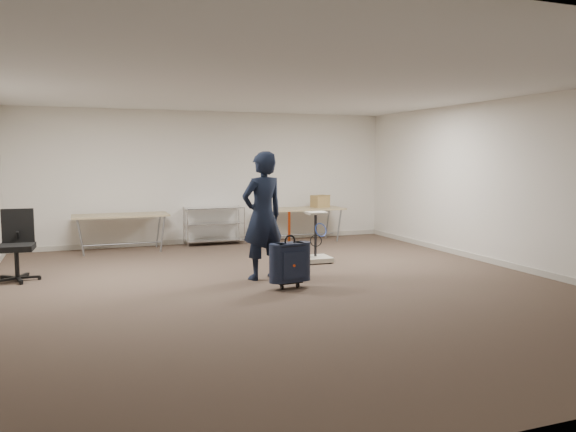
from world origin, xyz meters
name	(u,v)px	position (x,y,z in m)	size (l,w,h in m)	color
ground	(283,287)	(0.00, 0.00, 0.00)	(9.00, 9.00, 0.00)	#403127
room_shell	(254,266)	(0.00, 1.38, 0.05)	(8.00, 9.00, 9.00)	silver
folding_table_left	(121,217)	(-1.90, 3.95, 0.68)	(1.80, 0.75, 0.73)	tan
folding_table_right	(302,211)	(1.90, 3.95, 0.68)	(1.80, 0.75, 0.73)	tan
wire_shelf	(214,224)	(0.00, 4.20, 0.44)	(1.22, 0.47, 0.80)	silver
person	(263,216)	(-0.09, 0.65, 0.96)	(0.70, 0.46, 1.92)	black
suitcase	(290,263)	(0.07, -0.10, 0.37)	(0.42, 0.27, 1.08)	black
office_chair	(17,259)	(-3.55, 1.83, 0.32)	(0.64, 0.64, 1.06)	black
equipment_cart	(317,249)	(1.22, 1.60, 0.23)	(0.50, 0.50, 0.89)	silver
cardboard_box	(320,201)	(2.36, 4.02, 0.86)	(0.36, 0.27, 0.27)	olive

